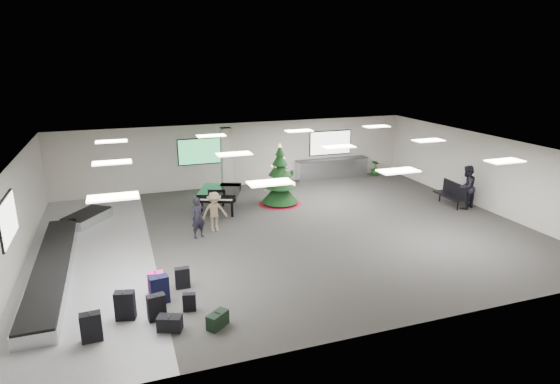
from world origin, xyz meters
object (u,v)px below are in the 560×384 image
object	(u,v)px
traveler_a	(198,218)
traveler_bench	(466,187)
christmas_tree	(280,183)
pink_suitcase	(156,283)
grand_piano	(219,193)
service_counter	(332,169)
bench	(451,193)
traveler_b	(214,212)
baggage_carousel	(61,256)
potted_plant_left	(290,178)
potted_plant_right	(375,168)

from	to	relation	value
traveler_a	traveler_bench	distance (m)	11.51
christmas_tree	traveler_a	xyz separation A→B (m)	(-4.13, -2.82, -0.18)
pink_suitcase	grand_piano	world-z (taller)	grand_piano
pink_suitcase	traveler_a	size ratio (longest dim) A/B	0.45
service_counter	bench	size ratio (longest dim) A/B	2.39
grand_piano	traveler_a	size ratio (longest dim) A/B	1.61
pink_suitcase	traveler_a	bearing A→B (deg)	69.94
service_counter	grand_piano	world-z (taller)	grand_piano
pink_suitcase	traveler_b	xyz separation A→B (m)	(2.56, 4.31, 0.43)
baggage_carousel	potted_plant_left	size ratio (longest dim) A/B	11.86
traveler_b	potted_plant_right	world-z (taller)	traveler_b
traveler_a	traveler_bench	bearing A→B (deg)	-22.41
baggage_carousel	traveler_b	world-z (taller)	traveler_b
pink_suitcase	bench	xyz separation A→B (m)	(13.08, 3.91, 0.25)
bench	potted_plant_right	size ratio (longest dim) A/B	1.98
service_counter	bench	bearing A→B (deg)	-64.04
christmas_tree	potted_plant_left	distance (m)	2.99
baggage_carousel	traveler_a	distance (m)	4.65
potted_plant_left	potted_plant_right	xyz separation A→B (m)	(5.23, 0.51, 0.02)
grand_piano	traveler_bench	xyz separation A→B (m)	(10.15, -3.10, 0.13)
bench	traveler_bench	world-z (taller)	traveler_bench
bench	potted_plant_left	xyz separation A→B (m)	(-5.62, 5.31, -0.18)
baggage_carousel	bench	world-z (taller)	bench
pink_suitcase	traveler_bench	distance (m)	13.81
traveler_bench	bench	bearing A→B (deg)	-82.05
pink_suitcase	potted_plant_right	world-z (taller)	potted_plant_right
potted_plant_left	potted_plant_right	bearing A→B (deg)	5.54
grand_piano	traveler_b	xyz separation A→B (m)	(-0.66, -2.15, -0.07)
christmas_tree	traveler_b	world-z (taller)	christmas_tree
christmas_tree	potted_plant_left	xyz separation A→B (m)	(1.45, 2.56, -0.54)
traveler_b	potted_plant_right	xyz separation A→B (m)	(10.12, 5.41, -0.34)
baggage_carousel	potted_plant_right	distance (m)	16.72
baggage_carousel	traveler_b	distance (m)	5.41
service_counter	christmas_tree	xyz separation A→B (m)	(-4.13, -3.29, 0.40)
potted_plant_right	christmas_tree	bearing A→B (deg)	-155.31
traveler_a	christmas_tree	bearing A→B (deg)	14.21
bench	service_counter	bearing A→B (deg)	120.00
service_counter	traveler_b	bearing A→B (deg)	-143.39
baggage_carousel	traveler_bench	distance (m)	16.10
service_counter	traveler_a	xyz separation A→B (m)	(-8.27, -6.11, 0.22)
baggage_carousel	grand_piano	distance (m)	6.79
christmas_tree	traveler_a	bearing A→B (deg)	-145.67
traveler_bench	potted_plant_right	xyz separation A→B (m)	(-0.69, 6.36, -0.53)
grand_piano	traveler_b	world-z (taller)	traveler_b
baggage_carousel	traveler_bench	xyz separation A→B (m)	(16.08, 0.16, 0.74)
christmas_tree	traveler_a	distance (m)	5.01
christmas_tree	bench	size ratio (longest dim) A/B	1.64
service_counter	traveler_a	size ratio (longest dim) A/B	2.64
christmas_tree	traveler_bench	bearing A→B (deg)	-24.02
grand_piano	potted_plant_right	xyz separation A→B (m)	(9.46, 3.26, -0.40)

